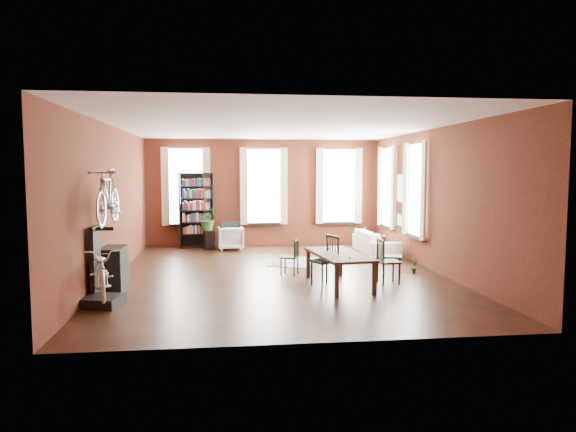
{
  "coord_description": "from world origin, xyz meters",
  "views": [
    {
      "loc": [
        -1.11,
        -10.96,
        2.25
      ],
      "look_at": [
        0.27,
        0.6,
        1.23
      ],
      "focal_mm": 32.0,
      "sensor_mm": 36.0,
      "label": 1
    }
  ],
  "objects": [
    {
      "name": "dining_chair_c",
      "position": [
        2.09,
        -1.13,
        0.45
      ],
      "size": [
        0.43,
        0.43,
        0.89
      ],
      "primitive_type": "cube",
      "rotation": [
        0.0,
        0.0,
        1.62
      ],
      "color": "black",
      "rests_on": "ground"
    },
    {
      "name": "bicycle_floor",
      "position": [
        -3.18,
        -2.23,
        0.96
      ],
      "size": [
        0.75,
        0.95,
        1.59
      ],
      "primitive_type": "imported",
      "rotation": [
        0.0,
        0.0,
        0.26
      ],
      "color": "silver",
      "rests_on": "bike_trainer"
    },
    {
      "name": "plant_stand",
      "position": [
        -1.63,
        3.85,
        0.27
      ],
      "size": [
        0.34,
        0.34,
        0.54
      ],
      "primitive_type": "cube",
      "rotation": [
        0.0,
        0.0,
        0.32
      ],
      "color": "black",
      "rests_on": "ground"
    },
    {
      "name": "bike_trainer",
      "position": [
        -3.18,
        -2.26,
        0.08
      ],
      "size": [
        0.71,
        0.71,
        0.17
      ],
      "primitive_type": "cube",
      "rotation": [
        0.0,
        0.0,
        -0.25
      ],
      "color": "black",
      "rests_on": "ground"
    },
    {
      "name": "bike_wall_rack",
      "position": [
        -3.4,
        -1.8,
        0.65
      ],
      "size": [
        0.16,
        0.6,
        1.3
      ],
      "primitive_type": "cube",
      "color": "black",
      "rests_on": "ground"
    },
    {
      "name": "console_table",
      "position": [
        -3.28,
        -0.9,
        0.4
      ],
      "size": [
        0.4,
        0.8,
        0.8
      ],
      "primitive_type": "cube",
      "color": "black",
      "rests_on": "ground"
    },
    {
      "name": "bicycle_hung",
      "position": [
        -3.15,
        -1.8,
        2.13
      ],
      "size": [
        0.47,
        1.0,
        1.66
      ],
      "primitive_type": "imported",
      "color": "#A5A8AD",
      "rests_on": "bike_wall_rack"
    },
    {
      "name": "white_armchair",
      "position": [
        -1.01,
        3.75,
        0.36
      ],
      "size": [
        0.74,
        0.7,
        0.73
      ],
      "primitive_type": "imported",
      "rotation": [
        0.0,
        0.0,
        3.2
      ],
      "color": "silver",
      "rests_on": "ground"
    },
    {
      "name": "dining_chair_b",
      "position": [
        0.23,
        -0.03,
        0.39
      ],
      "size": [
        0.48,
        0.48,
        0.79
      ],
      "primitive_type": "cube",
      "rotation": [
        0.0,
        0.0,
        -1.99
      ],
      "color": "black",
      "rests_on": "ground"
    },
    {
      "name": "bookshelf",
      "position": [
        -2.0,
        4.3,
        1.1
      ],
      "size": [
        1.0,
        0.32,
        2.2
      ],
      "primitive_type": "cube",
      "color": "black",
      "rests_on": "ground"
    },
    {
      "name": "room",
      "position": [
        0.25,
        0.62,
        2.14
      ],
      "size": [
        9.0,
        9.04,
        3.22
      ],
      "color": "black",
      "rests_on": "ground"
    },
    {
      "name": "striped_rug",
      "position": [
        0.51,
        1.52,
        0.01
      ],
      "size": [
        1.43,
        1.76,
        0.01
      ],
      "primitive_type": "cube",
      "rotation": [
        0.0,
        0.0,
        -0.36
      ],
      "color": "black",
      "rests_on": "ground"
    },
    {
      "name": "dining_table",
      "position": [
        1.06,
        -1.24,
        0.32
      ],
      "size": [
        1.11,
        1.99,
        0.65
      ],
      "primitive_type": "cube",
      "rotation": [
        0.0,
        0.0,
        0.13
      ],
      "color": "#4B3B2D",
      "rests_on": "ground"
    },
    {
      "name": "plant_by_sofa",
      "position": [
        2.87,
        3.84,
        0.14
      ],
      "size": [
        0.51,
        0.68,
        0.27
      ],
      "primitive_type": "imported",
      "rotation": [
        0.0,
        0.0,
        0.32
      ],
      "color": "#366126",
      "rests_on": "ground"
    },
    {
      "name": "plant_small",
      "position": [
        3.01,
        -0.13,
        0.07
      ],
      "size": [
        0.43,
        0.4,
        0.14
      ],
      "primitive_type": "imported",
      "rotation": [
        0.0,
        0.0,
        0.92
      ],
      "color": "#2B4F1F",
      "rests_on": "ground"
    },
    {
      "name": "dining_chair_d",
      "position": [
        2.38,
        -0.48,
        0.44
      ],
      "size": [
        0.5,
        0.5,
        0.87
      ],
      "primitive_type": "cube",
      "rotation": [
        0.0,
        0.0,
        1.27
      ],
      "color": "#193637",
      "rests_on": "ground"
    },
    {
      "name": "dining_chair_a",
      "position": [
        0.79,
        -1.15,
        0.49
      ],
      "size": [
        0.6,
        0.6,
        0.98
      ],
      "primitive_type": "cube",
      "rotation": [
        0.0,
        0.0,
        -1.15
      ],
      "color": "#16322F",
      "rests_on": "ground"
    },
    {
      "name": "cream_sofa",
      "position": [
        2.95,
        2.6,
        0.41
      ],
      "size": [
        0.61,
        2.08,
        0.81
      ],
      "primitive_type": "imported",
      "rotation": [
        0.0,
        0.0,
        1.57
      ],
      "color": "beige",
      "rests_on": "ground"
    },
    {
      "name": "plant_on_stand",
      "position": [
        -1.66,
        3.82,
        0.81
      ],
      "size": [
        0.81,
        0.85,
        0.53
      ],
      "primitive_type": "imported",
      "rotation": [
        0.0,
        0.0,
        0.38
      ],
      "color": "#255923",
      "rests_on": "plant_stand"
    }
  ]
}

